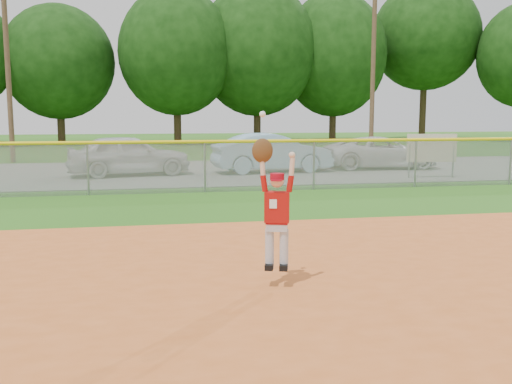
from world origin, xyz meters
The scene contains 10 objects.
ground centered at (0.00, 0.00, 0.00)m, with size 120.00×120.00×0.00m, color #285D15.
parking_strip centered at (0.00, 16.00, 0.01)m, with size 44.00×10.00×0.03m, color slate.
car_white_a centered at (-2.36, 14.94, 0.79)m, with size 1.80×4.49×1.53m, color silver.
car_blue centered at (3.11, 15.09, 0.79)m, with size 1.61×4.61×1.52m, color #91BDD9.
car_white_b centered at (7.98, 15.79, 0.69)m, with size 2.20×4.77×1.33m, color silver.
sponsor_sign centered at (8.31, 12.11, 1.05)m, with size 1.79×0.28×1.60m.
outfield_fence centered at (0.00, 10.00, 0.88)m, with size 40.06×0.10×1.55m.
power_lines centered at (1.00, 22.00, 4.68)m, with size 19.40×0.24×9.00m.
tree_line centered at (0.96, 37.90, 7.53)m, with size 62.37×13.00×14.43m.
ballplayer centered at (0.01, 0.48, 1.13)m, with size 0.57×0.33×2.08m.
Camera 1 is at (-1.59, -6.73, 2.33)m, focal length 40.00 mm.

